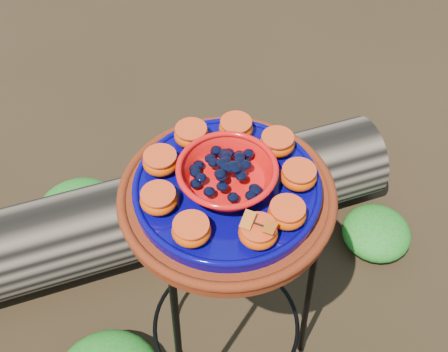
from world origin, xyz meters
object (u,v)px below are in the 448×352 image
red_bowl (227,176)px  driftwood_log (166,210)px  cobalt_plate (227,189)px  terracotta_saucer (227,198)px  plant_stand (226,288)px

red_bowl → driftwood_log: bearing=87.6°
cobalt_plate → red_bowl: bearing=0.0°
terracotta_saucer → red_bowl: (0.00, 0.00, 0.07)m
cobalt_plate → red_bowl: red_bowl is taller
red_bowl → plant_stand: bearing=0.0°
plant_stand → red_bowl: size_ratio=3.81×
terracotta_saucer → cobalt_plate: 0.03m
red_bowl → driftwood_log: red_bowl is taller
terracotta_saucer → driftwood_log: bearing=87.6°
plant_stand → cobalt_plate: bearing=0.0°
cobalt_plate → driftwood_log: cobalt_plate is taller
terracotta_saucer → plant_stand: bearing=0.0°
plant_stand → cobalt_plate: size_ratio=1.90×
plant_stand → cobalt_plate: (0.00, 0.00, 0.40)m
red_bowl → driftwood_log: size_ratio=0.12×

